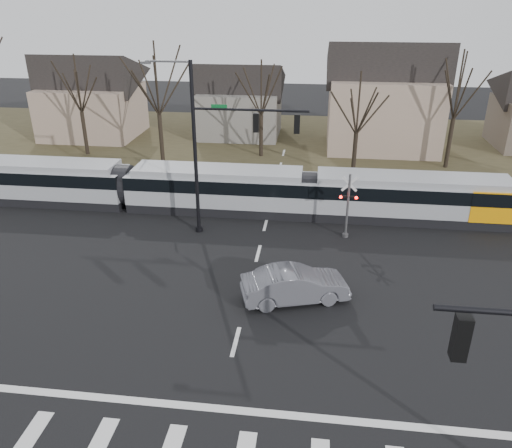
# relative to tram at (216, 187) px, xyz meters

# --- Properties ---
(ground) EXTENTS (140.00, 140.00, 0.00)m
(ground) POSITION_rel_tram_xyz_m (3.61, -16.00, -1.61)
(ground) COLOR black
(grass_verge) EXTENTS (140.00, 28.00, 0.01)m
(grass_verge) POSITION_rel_tram_xyz_m (3.61, 16.00, -1.60)
(grass_verge) COLOR #38331E
(grass_verge) RESTS_ON ground
(stop_line) EXTENTS (28.00, 0.35, 0.01)m
(stop_line) POSITION_rel_tram_xyz_m (3.61, -17.80, -1.60)
(stop_line) COLOR silver
(stop_line) RESTS_ON ground
(lane_dashes) EXTENTS (0.18, 30.00, 0.01)m
(lane_dashes) POSITION_rel_tram_xyz_m (3.61, -0.00, -1.60)
(lane_dashes) COLOR silver
(lane_dashes) RESTS_ON ground
(rail_pair) EXTENTS (90.00, 1.52, 0.06)m
(rail_pair) POSITION_rel_tram_xyz_m (3.61, -0.20, -1.58)
(rail_pair) COLOR #59595E
(rail_pair) RESTS_ON ground
(tram) EXTENTS (38.93, 2.89, 2.95)m
(tram) POSITION_rel_tram_xyz_m (0.00, 0.00, 0.00)
(tram) COLOR gray
(tram) RESTS_ON ground
(sedan) EXTENTS (4.66, 6.09, 1.67)m
(sedan) POSITION_rel_tram_xyz_m (5.91, -10.49, -0.77)
(sedan) COLOR slate
(sedan) RESTS_ON ground
(signal_pole_far) EXTENTS (9.28, 0.44, 10.20)m
(signal_pole_far) POSITION_rel_tram_xyz_m (1.20, -3.50, 4.09)
(signal_pole_far) COLOR black
(signal_pole_far) RESTS_ON ground
(rail_crossing_signal) EXTENTS (1.08, 0.36, 4.00)m
(rail_crossing_signal) POSITION_rel_tram_xyz_m (8.61, -3.21, 0.28)
(rail_crossing_signal) COLOR #59595B
(rail_crossing_signal) RESTS_ON ground
(tree_row) EXTENTS (59.20, 7.20, 10.00)m
(tree_row) POSITION_rel_tram_xyz_m (5.61, 10.00, 3.39)
(tree_row) COLOR black
(tree_row) RESTS_ON ground
(house_a) EXTENTS (9.72, 8.64, 8.60)m
(house_a) POSITION_rel_tram_xyz_m (-16.39, 18.00, 2.85)
(house_a) COLOR gray
(house_a) RESTS_ON ground
(house_b) EXTENTS (8.64, 7.56, 7.65)m
(house_b) POSITION_rel_tram_xyz_m (-1.39, 20.00, 2.36)
(house_b) COLOR slate
(house_b) RESTS_ON ground
(house_c) EXTENTS (10.80, 8.64, 10.10)m
(house_c) POSITION_rel_tram_xyz_m (12.61, 17.00, 3.62)
(house_c) COLOR gray
(house_c) RESTS_ON ground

